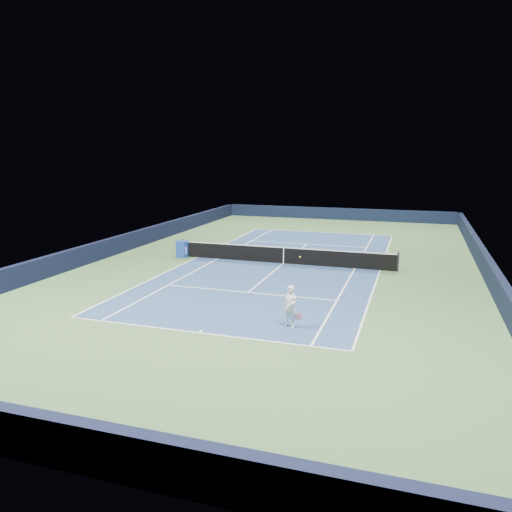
% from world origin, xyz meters
% --- Properties ---
extents(ground, '(40.00, 40.00, 0.00)m').
position_xyz_m(ground, '(0.00, 0.00, 0.00)').
color(ground, '#395D32').
rests_on(ground, ground).
extents(wall_far, '(22.00, 0.35, 1.10)m').
position_xyz_m(wall_far, '(0.00, 19.82, 0.55)').
color(wall_far, black).
rests_on(wall_far, ground).
extents(wall_near, '(22.00, 0.35, 1.10)m').
position_xyz_m(wall_near, '(0.00, -19.82, 0.55)').
color(wall_near, black).
rests_on(wall_near, ground).
extents(wall_right, '(0.35, 40.00, 1.10)m').
position_xyz_m(wall_right, '(10.82, 0.00, 0.55)').
color(wall_right, black).
rests_on(wall_right, ground).
extents(wall_left, '(0.35, 40.00, 1.10)m').
position_xyz_m(wall_left, '(-10.82, 0.00, 0.55)').
color(wall_left, black).
rests_on(wall_left, ground).
extents(court_surface, '(10.97, 23.77, 0.01)m').
position_xyz_m(court_surface, '(0.00, 0.00, 0.00)').
color(court_surface, navy).
rests_on(court_surface, ground).
extents(baseline_far, '(10.97, 0.08, 0.00)m').
position_xyz_m(baseline_far, '(0.00, 11.88, 0.01)').
color(baseline_far, white).
rests_on(baseline_far, ground).
extents(baseline_near, '(10.97, 0.08, 0.00)m').
position_xyz_m(baseline_near, '(0.00, -11.88, 0.01)').
color(baseline_near, white).
rests_on(baseline_near, ground).
extents(sideline_doubles_right, '(0.08, 23.77, 0.00)m').
position_xyz_m(sideline_doubles_right, '(5.49, 0.00, 0.01)').
color(sideline_doubles_right, white).
rests_on(sideline_doubles_right, ground).
extents(sideline_doubles_left, '(0.08, 23.77, 0.00)m').
position_xyz_m(sideline_doubles_left, '(-5.49, 0.00, 0.01)').
color(sideline_doubles_left, white).
rests_on(sideline_doubles_left, ground).
extents(sideline_singles_right, '(0.08, 23.77, 0.00)m').
position_xyz_m(sideline_singles_right, '(4.12, 0.00, 0.01)').
color(sideline_singles_right, white).
rests_on(sideline_singles_right, ground).
extents(sideline_singles_left, '(0.08, 23.77, 0.00)m').
position_xyz_m(sideline_singles_left, '(-4.12, 0.00, 0.01)').
color(sideline_singles_left, white).
rests_on(sideline_singles_left, ground).
extents(service_line_far, '(8.23, 0.08, 0.00)m').
position_xyz_m(service_line_far, '(0.00, 6.40, 0.01)').
color(service_line_far, white).
rests_on(service_line_far, ground).
extents(service_line_near, '(8.23, 0.08, 0.00)m').
position_xyz_m(service_line_near, '(0.00, -6.40, 0.01)').
color(service_line_near, white).
rests_on(service_line_near, ground).
extents(center_service_line, '(0.08, 12.80, 0.00)m').
position_xyz_m(center_service_line, '(0.00, 0.00, 0.01)').
color(center_service_line, white).
rests_on(center_service_line, ground).
extents(center_mark_far, '(0.08, 0.30, 0.00)m').
position_xyz_m(center_mark_far, '(0.00, 11.73, 0.01)').
color(center_mark_far, white).
rests_on(center_mark_far, ground).
extents(center_mark_near, '(0.08, 0.30, 0.00)m').
position_xyz_m(center_mark_near, '(0.00, -11.73, 0.01)').
color(center_mark_near, white).
rests_on(center_mark_near, ground).
extents(tennis_net, '(12.90, 0.10, 1.07)m').
position_xyz_m(tennis_net, '(0.00, 0.00, 0.50)').
color(tennis_net, black).
rests_on(tennis_net, ground).
extents(sponsor_cube, '(0.67, 0.62, 1.01)m').
position_xyz_m(sponsor_cube, '(-6.40, -0.16, 0.50)').
color(sponsor_cube, '#1D45B2').
rests_on(sponsor_cube, ground).
extents(tennis_player, '(0.79, 1.31, 2.50)m').
position_xyz_m(tennis_player, '(2.98, -10.27, 0.79)').
color(tennis_player, white).
rests_on(tennis_player, ground).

